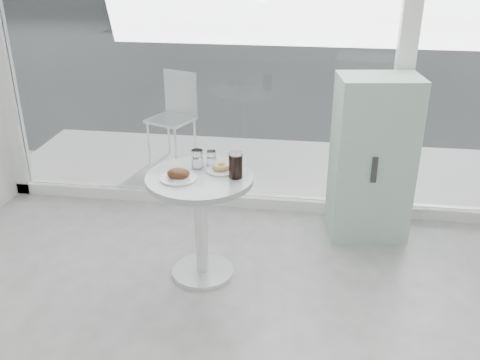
% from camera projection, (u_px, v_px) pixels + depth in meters
% --- Properties ---
extents(room_shell, '(6.00, 6.00, 6.00)m').
position_uv_depth(room_shell, '(156.00, 172.00, 0.78)').
color(room_shell, silver).
rests_on(room_shell, ground).
extents(storefront, '(5.00, 0.14, 3.00)m').
position_uv_depth(storefront, '(300.00, 9.00, 4.06)').
color(storefront, white).
rests_on(storefront, ground).
extents(main_table, '(0.72, 0.72, 0.77)m').
position_uv_depth(main_table, '(200.00, 205.00, 3.63)').
color(main_table, white).
rests_on(main_table, ground).
extents(patio_deck, '(5.60, 1.60, 0.05)m').
position_uv_depth(patio_deck, '(288.00, 170.00, 5.49)').
color(patio_deck, silver).
rests_on(patio_deck, ground).
extents(street, '(40.00, 24.00, 0.00)m').
position_uv_depth(street, '(312.00, 14.00, 16.48)').
color(street, '#373737').
rests_on(street, ground).
extents(mint_cabinet, '(0.65, 0.48, 1.30)m').
position_uv_depth(mint_cabinet, '(372.00, 159.00, 4.12)').
color(mint_cabinet, '#98C2AE').
rests_on(mint_cabinet, ground).
extents(patio_chair, '(0.52, 0.52, 0.92)m').
position_uv_depth(patio_chair, '(175.00, 111.00, 5.47)').
color(patio_chair, white).
rests_on(patio_chair, patio_deck).
extents(plate_fritter, '(0.25, 0.25, 0.07)m').
position_uv_depth(plate_fritter, '(179.00, 175.00, 3.48)').
color(plate_fritter, white).
rests_on(plate_fritter, main_table).
extents(plate_donut, '(0.20, 0.20, 0.05)m').
position_uv_depth(plate_donut, '(221.00, 168.00, 3.60)').
color(plate_donut, white).
rests_on(plate_donut, main_table).
extents(water_tumbler_a, '(0.08, 0.08, 0.13)m').
position_uv_depth(water_tumbler_a, '(197.00, 160.00, 3.63)').
color(water_tumbler_a, white).
rests_on(water_tumbler_a, main_table).
extents(water_tumbler_b, '(0.07, 0.07, 0.11)m').
position_uv_depth(water_tumbler_b, '(211.00, 159.00, 3.67)').
color(water_tumbler_b, white).
rests_on(water_tumbler_b, main_table).
extents(cola_glass, '(0.09, 0.09, 0.17)m').
position_uv_depth(cola_glass, '(236.00, 166.00, 3.48)').
color(cola_glass, white).
rests_on(cola_glass, main_table).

